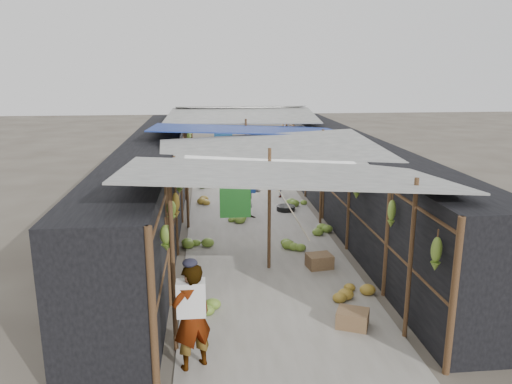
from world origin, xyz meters
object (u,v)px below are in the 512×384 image
object	(u,v)px
vendor_elderly	(192,317)
vendor_seated	(279,186)
shopper_blue	(248,193)
black_basin	(286,208)
crate_near	(353,319)

from	to	relation	value
vendor_elderly	vendor_seated	bearing A→B (deg)	-134.73
vendor_elderly	shopper_blue	size ratio (longest dim) A/B	1.07
vendor_elderly	vendor_seated	distance (m)	9.79
black_basin	shopper_blue	xyz separation A→B (m)	(-1.18, -0.65, 0.66)
crate_near	shopper_blue	size ratio (longest dim) A/B	0.34
black_basin	vendor_seated	world-z (taller)	vendor_seated
shopper_blue	crate_near	bearing A→B (deg)	-91.81
shopper_blue	vendor_seated	distance (m)	2.58
vendor_elderly	vendor_seated	xyz separation A→B (m)	(2.62, 9.43, -0.39)
shopper_blue	vendor_elderly	bearing A→B (deg)	-113.55
crate_near	shopper_blue	distance (m)	6.43
crate_near	vendor_seated	world-z (taller)	vendor_seated
crate_near	black_basin	distance (m)	6.94
crate_near	vendor_seated	distance (m)	8.55
vendor_elderly	shopper_blue	distance (m)	7.31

